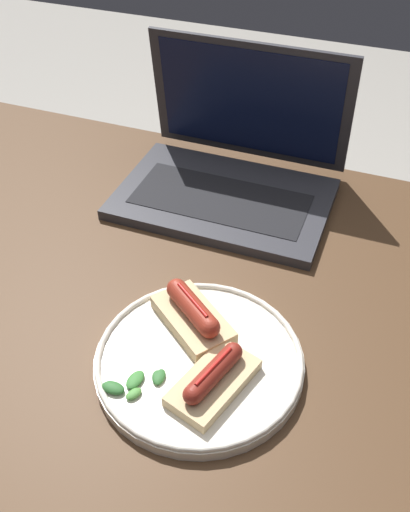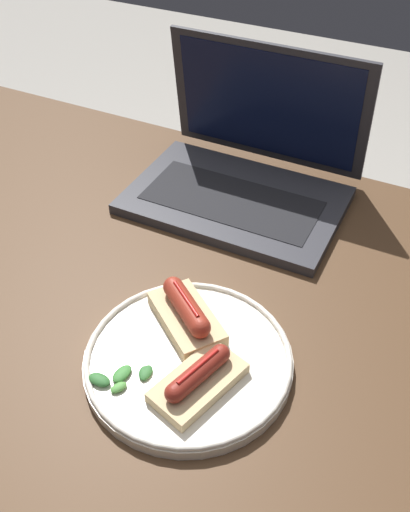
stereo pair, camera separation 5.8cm
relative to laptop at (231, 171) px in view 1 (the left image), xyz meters
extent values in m
plane|color=#9E998E|center=(-0.10, -0.28, -0.78)|extent=(6.00, 6.00, 0.00)
cube|color=#4C331E|center=(-0.10, -0.28, -0.06)|extent=(1.31, 0.84, 0.04)
cube|color=#2D2D33|center=(0.00, -0.04, -0.03)|extent=(0.36, 0.24, 0.02)
cube|color=black|center=(0.00, -0.05, -0.03)|extent=(0.30, 0.13, 0.00)
cube|color=#2D2D33|center=(0.00, 0.09, 0.08)|extent=(0.36, 0.04, 0.22)
cube|color=#0C1433|center=(0.00, 0.09, 0.09)|extent=(0.32, 0.03, 0.20)
cylinder|color=silver|center=(0.09, -0.38, -0.04)|extent=(0.27, 0.27, 0.01)
torus|color=silver|center=(0.09, -0.38, -0.03)|extent=(0.26, 0.26, 0.01)
cube|color=#D6B784|center=(0.12, -0.41, -0.02)|extent=(0.09, 0.13, 0.02)
cylinder|color=maroon|center=(0.12, -0.41, 0.00)|extent=(0.05, 0.08, 0.02)
sphere|color=maroon|center=(0.11, -0.45, 0.00)|extent=(0.02, 0.02, 0.02)
sphere|color=maroon|center=(0.13, -0.37, 0.00)|extent=(0.02, 0.02, 0.02)
cylinder|color=red|center=(0.12, -0.41, 0.01)|extent=(0.02, 0.07, 0.00)
cube|color=#D6B784|center=(0.06, -0.33, -0.02)|extent=(0.13, 0.12, 0.02)
cylinder|color=maroon|center=(0.06, -0.33, 0.00)|extent=(0.08, 0.07, 0.03)
sphere|color=maroon|center=(0.03, -0.30, 0.00)|extent=(0.03, 0.03, 0.03)
sphere|color=maroon|center=(0.09, -0.35, 0.00)|extent=(0.03, 0.03, 0.03)
cylinder|color=red|center=(0.06, -0.33, 0.02)|extent=(0.06, 0.05, 0.00)
ellipsoid|color=#387A33|center=(0.03, -0.44, -0.03)|extent=(0.02, 0.03, 0.01)
ellipsoid|color=#2D662D|center=(0.05, -0.42, -0.03)|extent=(0.02, 0.02, 0.01)
ellipsoid|color=#2D662D|center=(0.05, -0.43, -0.03)|extent=(0.02, 0.03, 0.01)
ellipsoid|color=#4C8E3D|center=(0.04, -0.46, -0.03)|extent=(0.02, 0.02, 0.01)
ellipsoid|color=#4C8E3D|center=(0.03, -0.44, -0.03)|extent=(0.02, 0.02, 0.01)
ellipsoid|color=#2D662D|center=(0.01, -0.46, -0.02)|extent=(0.03, 0.02, 0.01)
camera|label=1|loc=(0.25, -0.80, 0.54)|focal=40.00mm
camera|label=2|loc=(0.31, -0.77, 0.54)|focal=40.00mm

